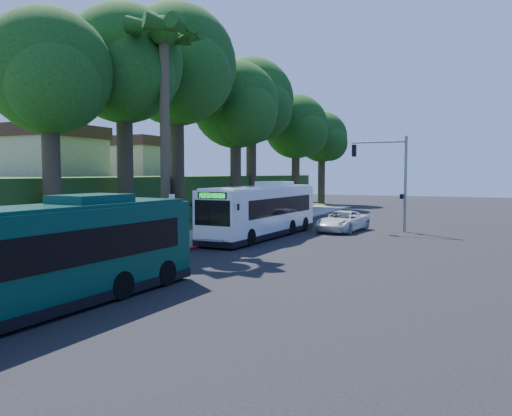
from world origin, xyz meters
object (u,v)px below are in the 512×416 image
at_px(pickup, 343,221).
at_px(white_bus, 262,210).
at_px(teal_bus, 47,255).
at_px(bus_shelter, 166,215).

bearing_deg(pickup, white_bus, -118.92).
relative_size(white_bus, pickup, 2.33).
height_order(teal_bus, pickup, teal_bus).
height_order(bus_shelter, white_bus, white_bus).
bearing_deg(teal_bus, white_bus, 96.85).
xyz_separation_m(bus_shelter, white_bus, (3.67, 5.96, 0.01)).
xyz_separation_m(white_bus, teal_bus, (0.99, -19.30, -0.07)).
distance_m(white_bus, pickup, 6.92).
distance_m(teal_bus, pickup, 24.97).
distance_m(white_bus, teal_bus, 19.33).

